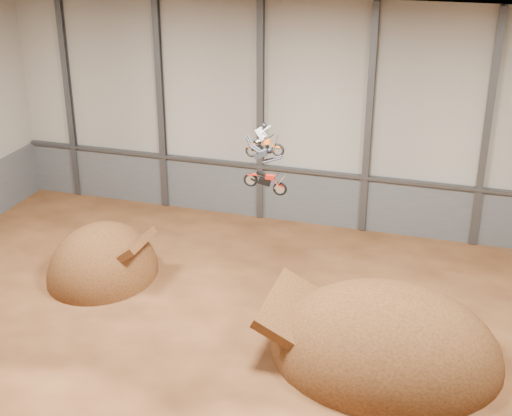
{
  "coord_description": "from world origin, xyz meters",
  "views": [
    {
      "loc": [
        8.88,
        -25.82,
        19.07
      ],
      "look_at": [
        -0.3,
        4.0,
        5.52
      ],
      "focal_mm": 50.0,
      "sensor_mm": 36.0,
      "label": 1
    }
  ],
  "objects": [
    {
      "name": "steel_column_2",
      "position": [
        -3.33,
        14.8,
        7.0
      ],
      "size": [
        0.4,
        0.36,
        13.9
      ],
      "primitive_type": "cube",
      "color": "#47494F",
      "rests_on": "ground"
    },
    {
      "name": "steel_column_3",
      "position": [
        3.33,
        14.8,
        7.0
      ],
      "size": [
        0.4,
        0.36,
        13.9
      ],
      "primitive_type": "cube",
      "color": "#47494F",
      "rests_on": "ground"
    },
    {
      "name": "takeoff_ramp",
      "position": [
        -9.35,
        4.77,
        0.0
      ],
      "size": [
        5.86,
        6.76,
        5.86
      ],
      "primitive_type": "ellipsoid",
      "color": "#412210",
      "rests_on": "ground"
    },
    {
      "name": "lower_band_back",
      "position": [
        0.0,
        14.9,
        1.75
      ],
      "size": [
        39.8,
        0.18,
        3.5
      ],
      "primitive_type": "cube",
      "color": "#5A5D62",
      "rests_on": "ground"
    },
    {
      "name": "steel_column_1",
      "position": [
        -10.0,
        14.8,
        7.0
      ],
      "size": [
        0.4,
        0.36,
        13.9
      ],
      "primitive_type": "cube",
      "color": "#47494F",
      "rests_on": "ground"
    },
    {
      "name": "steel_rail",
      "position": [
        0.0,
        14.75,
        3.55
      ],
      "size": [
        39.8,
        0.35,
        0.2
      ],
      "primitive_type": "cube",
      "color": "#47494F",
      "rests_on": "lower_band_back"
    },
    {
      "name": "landing_ramp",
      "position": [
        6.52,
        1.81,
        0.0
      ],
      "size": [
        10.49,
        9.28,
        6.05
      ],
      "primitive_type": "ellipsoid",
      "color": "#412210",
      "rests_on": "ground"
    },
    {
      "name": "steel_column_4",
      "position": [
        10.0,
        14.8,
        7.0
      ],
      "size": [
        0.4,
        0.36,
        13.9
      ],
      "primitive_type": "cube",
      "color": "#47494F",
      "rests_on": "ground"
    },
    {
      "name": "fmx_rider_b",
      "position": [
        0.1,
        3.93,
        7.7
      ],
      "size": [
        3.31,
        1.02,
        2.96
      ],
      "primitive_type": null,
      "rotation": [
        0.0,
        0.23,
        0.07
      ],
      "color": "#AB1A0E"
    },
    {
      "name": "ceiling",
      "position": [
        0.0,
        0.0,
        14.0
      ],
      "size": [
        40.0,
        40.0,
        0.0
      ],
      "primitive_type": "plane",
      "color": "black",
      "rests_on": "back_wall"
    },
    {
      "name": "back_wall",
      "position": [
        0.0,
        15.0,
        7.0
      ],
      "size": [
        40.0,
        0.1,
        14.0
      ],
      "primitive_type": "cube",
      "color": "#B0A99C",
      "rests_on": "ground"
    },
    {
      "name": "fmx_rider_a",
      "position": [
        -0.19,
        5.21,
        8.63
      ],
      "size": [
        2.34,
        1.0,
        2.11
      ],
      "primitive_type": null,
      "rotation": [
        0.0,
        -0.16,
        -0.11
      ],
      "color": "#D85310"
    },
    {
      "name": "steel_column_0",
      "position": [
        -16.67,
        14.8,
        7.0
      ],
      "size": [
        0.4,
        0.36,
        13.9
      ],
      "primitive_type": "cube",
      "color": "#47494F",
      "rests_on": "ground"
    },
    {
      "name": "floor",
      "position": [
        0.0,
        0.0,
        0.0
      ],
      "size": [
        40.0,
        40.0,
        0.0
      ],
      "primitive_type": "plane",
      "color": "#512B15",
      "rests_on": "ground"
    }
  ]
}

